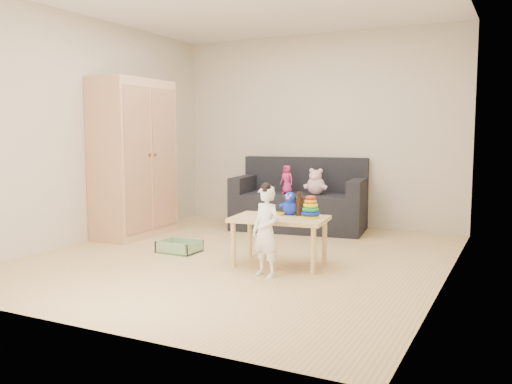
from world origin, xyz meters
The scene contains 13 objects.
room centered at (0.00, 0.00, 1.30)m, with size 4.50×4.50×4.50m.
wardrobe centered at (-1.72, 0.46, 0.95)m, with size 0.53×1.06×1.91m, color tan.
sofa centered at (-0.06, 1.75, 0.24)m, with size 1.69×0.85×0.48m, color black.
play_table centered at (0.49, -0.13, 0.23)m, with size 0.89×0.56×0.47m, color #D6BC75.
storage_bin centered at (-0.70, -0.09, 0.06)m, with size 0.42×0.31×0.12m, color gray, non-canonical shape.
toddler centered at (0.55, -0.56, 0.40)m, with size 0.29×0.19×0.79m, color white.
pink_bear centered at (0.16, 1.75, 0.62)m, with size 0.25×0.21×0.29m, color #E6AAB6, non-canonical shape.
doll centered at (-0.21, 1.68, 0.66)m, with size 0.19×0.13×0.37m, color #D5276C.
ring_stacker centered at (0.77, -0.04, 0.55)m, with size 0.18×0.18×0.21m.
brown_bottle centered at (0.62, 0.05, 0.57)m, with size 0.08×0.08×0.23m.
blue_plush centered at (0.53, 0.03, 0.58)m, with size 0.19×0.15×0.23m, color #152CC5, non-canonical shape.
wooden_figure centered at (0.39, -0.14, 0.52)m, with size 0.04×0.03×0.10m, color brown, non-canonical shape.
yellow_book centered at (0.39, 0.00, 0.48)m, with size 0.18×0.18×0.01m, color gold.
Camera 1 is at (2.57, -4.81, 1.27)m, focal length 38.00 mm.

